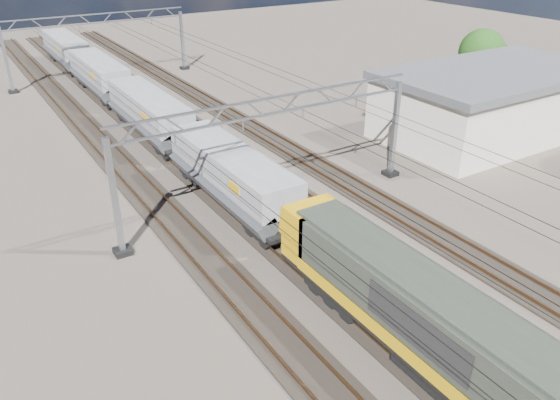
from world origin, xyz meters
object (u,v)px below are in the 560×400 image
hopper_wagon_fourth (66,49)px  catenary_gantry_mid (274,150)px  industrial_shed (492,102)px  catenary_gantry_far (100,44)px  hopper_wagon_mid (149,112)px  tree_far (485,54)px  locomotive (461,345)px  hopper_wagon_lead (232,174)px  hopper_wagon_third (99,74)px

hopper_wagon_fourth → catenary_gantry_mid: bearing=-87.4°
industrial_shed → catenary_gantry_far: bearing=122.9°
hopper_wagon_mid → tree_far: tree_far is taller
catenary_gantry_mid → locomotive: (-2.00, -16.05, -1.58)m
locomotive → hopper_wagon_fourth: size_ratio=1.62×
catenary_gantry_mid → hopper_wagon_fourth: size_ratio=1.53×
catenary_gantry_far → hopper_wagon_mid: catenary_gantry_far is taller
catenary_gantry_far → hopper_wagon_lead: catenary_gantry_far is taller
hopper_wagon_mid → hopper_wagon_third: same height
catenary_gantry_far → hopper_wagon_third: (-2.00, -5.96, -1.67)m
hopper_wagon_fourth → industrial_shed: bearing=-60.4°
hopper_wagon_lead → hopper_wagon_fourth: size_ratio=1.00×
hopper_wagon_mid → industrial_shed: bearing=-30.0°
catenary_gantry_mid → locomotive: 16.25m
hopper_wagon_lead → tree_far: (32.32, 8.15, 1.98)m
catenary_gantry_mid → hopper_wagon_third: 30.16m
locomotive → hopper_wagon_mid: bearing=90.0°
catenary_gantry_far → tree_far: catenary_gantry_far is taller
hopper_wagon_third → hopper_wagon_fourth: bearing=90.0°
catenary_gantry_mid → hopper_wagon_mid: bearing=97.2°
catenary_gantry_far → tree_far: size_ratio=3.01×
catenary_gantry_far → industrial_shed: size_ratio=1.07×
hopper_wagon_lead → tree_far: 33.39m
catenary_gantry_mid → hopper_wagon_mid: catenary_gantry_mid is taller
tree_far → industrial_shed: bearing=-136.9°
locomotive → catenary_gantry_far: bearing=87.8°
locomotive → hopper_wagon_fourth: (-0.00, 60.30, -0.09)m
locomotive → hopper_wagon_fourth: locomotive is taller
catenary_gantry_far → hopper_wagon_mid: 20.32m
catenary_gantry_mid → industrial_shed: 22.12m
catenary_gantry_mid → tree_far: 31.86m
hopper_wagon_fourth → industrial_shed: size_ratio=0.70×
hopper_wagon_mid → industrial_shed: (24.00, -13.84, 0.49)m
catenary_gantry_far → hopper_wagon_mid: bearing=-95.7°
locomotive → tree_far: 41.42m
hopper_wagon_lead → hopper_wagon_fourth: 42.60m
locomotive → hopper_wagon_third: (-0.00, 46.10, -0.09)m
catenary_gantry_mid → hopper_wagon_mid: (-2.00, 15.84, -1.67)m
catenary_gantry_mid → catenary_gantry_far: 36.00m
hopper_wagon_lead → industrial_shed: bearing=0.9°
hopper_wagon_mid → hopper_wagon_third: 14.20m
catenary_gantry_far → hopper_wagon_fourth: size_ratio=1.53×
catenary_gantry_far → hopper_wagon_lead: bearing=-93.3°
catenary_gantry_mid → hopper_wagon_fourth: 44.32m
industrial_shed → tree_far: size_ratio=2.81×
hopper_wagon_third → hopper_wagon_mid: bearing=-90.0°
catenary_gantry_mid → hopper_wagon_mid: 16.06m
catenary_gantry_far → industrial_shed: catenary_gantry_far is taller
catenary_gantry_mid → hopper_wagon_third: catenary_gantry_mid is taller
locomotive → hopper_wagon_mid: locomotive is taller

